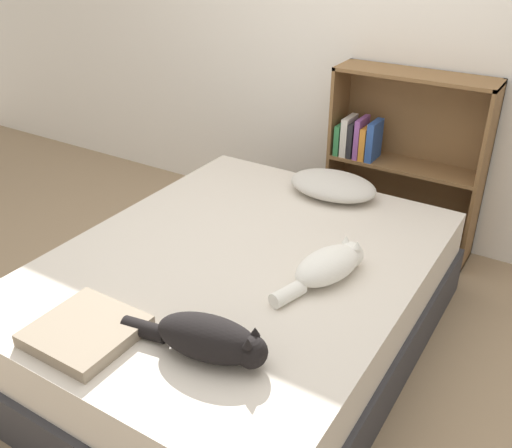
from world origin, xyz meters
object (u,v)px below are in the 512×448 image
object	(u,v)px
bed	(239,301)
pillow	(333,185)
cat_dark	(209,339)
bookshelf	(401,159)
cat_light	(329,265)

from	to	relation	value
bed	pillow	bearing A→B (deg)	84.22
pillow	cat_dark	distance (m)	1.39
bed	bookshelf	world-z (taller)	bookshelf
cat_dark	pillow	bearing A→B (deg)	88.47
bed	pillow	world-z (taller)	pillow
bed	cat_light	distance (m)	0.51
bed	pillow	xyz separation A→B (m)	(0.08, 0.80, 0.30)
bed	bookshelf	bearing A→B (deg)	78.37
bookshelf	pillow	bearing A→B (deg)	-110.11
bed	cat_dark	world-z (taller)	cat_dark
bed	cat_dark	distance (m)	0.71
cat_dark	bookshelf	bearing A→B (deg)	80.62
pillow	cat_dark	world-z (taller)	cat_dark
bed	cat_dark	bearing A→B (deg)	-65.16
cat_dark	bookshelf	size ratio (longest dim) A/B	0.52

